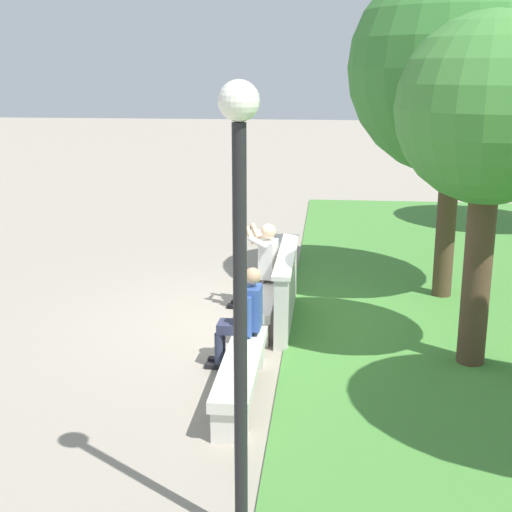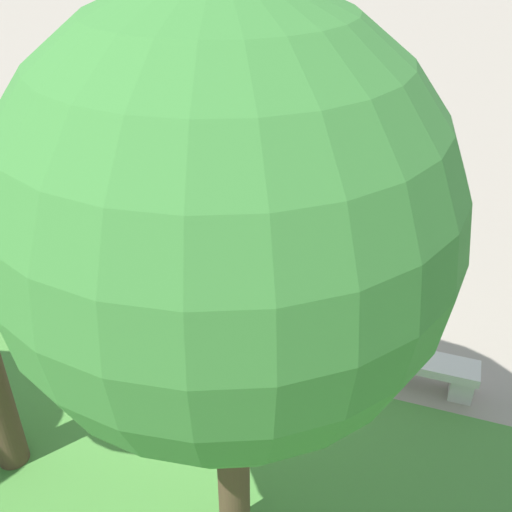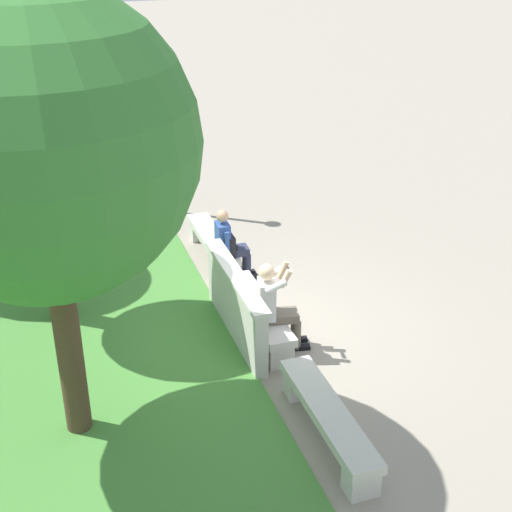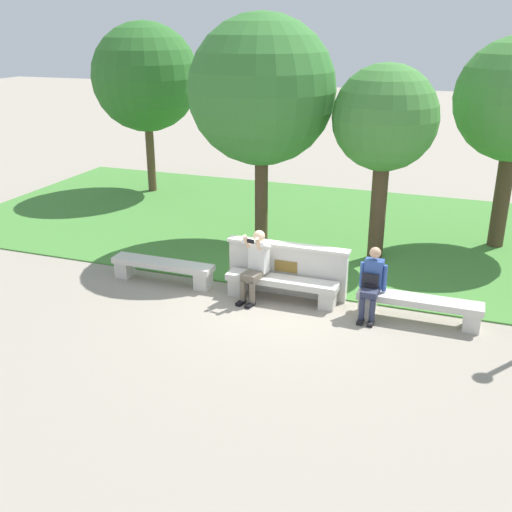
% 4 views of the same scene
% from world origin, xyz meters
% --- Properties ---
extents(ground_plane, '(80.00, 80.00, 0.00)m').
position_xyz_m(ground_plane, '(0.00, 0.00, 0.00)').
color(ground_plane, gray).
extents(bench_main, '(2.13, 0.40, 0.45)m').
position_xyz_m(bench_main, '(-2.49, 0.00, 0.30)').
color(bench_main, beige).
rests_on(bench_main, ground).
extents(bench_near, '(2.13, 0.40, 0.45)m').
position_xyz_m(bench_near, '(0.00, 0.00, 0.30)').
color(bench_near, beige).
rests_on(bench_near, ground).
extents(bench_mid, '(2.13, 0.40, 0.45)m').
position_xyz_m(bench_mid, '(2.49, 0.00, 0.30)').
color(bench_mid, beige).
rests_on(bench_mid, ground).
extents(backrest_wall_with_plaque, '(2.36, 0.24, 1.01)m').
position_xyz_m(backrest_wall_with_plaque, '(0.00, 0.34, 0.52)').
color(backrest_wall_with_plaque, beige).
rests_on(backrest_wall_with_plaque, ground).
extents(person_photographer, '(0.52, 0.77, 1.32)m').
position_xyz_m(person_photographer, '(-0.49, -0.08, 0.74)').
color(person_photographer, black).
rests_on(person_photographer, ground).
extents(person_distant, '(0.48, 0.68, 1.26)m').
position_xyz_m(person_distant, '(1.67, -0.07, 0.67)').
color(person_distant, black).
rests_on(person_distant, ground).
extents(backpack, '(0.28, 0.24, 0.43)m').
position_xyz_m(backpack, '(1.64, -0.04, 0.63)').
color(backpack, black).
rests_on(backpack, bench_mid).
extents(tree_right_background, '(2.16, 2.16, 4.16)m').
position_xyz_m(tree_right_background, '(1.29, 2.69, 3.03)').
color(tree_right_background, '#4C3826').
rests_on(tree_right_background, ground).
extents(tree_far_back, '(3.19, 3.19, 5.12)m').
position_xyz_m(tree_far_back, '(-1.37, 2.72, 3.51)').
color(tree_far_back, '#4C3826').
rests_on(tree_far_back, ground).
extents(lamp_post, '(0.28, 0.28, 3.46)m').
position_xyz_m(lamp_post, '(4.89, 0.30, 2.30)').
color(lamp_post, black).
rests_on(lamp_post, ground).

